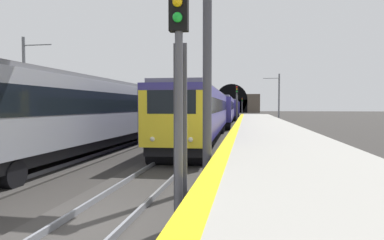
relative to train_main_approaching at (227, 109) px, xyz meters
The scene contains 13 objects.
ground_plane 47.15m from the train_main_approaching, behind, with size 320.00×320.00×0.00m, color #302D2B.
platform_right 47.36m from the train_main_approaching, behind, with size 112.00×4.96×1.08m, color #9E9B93.
platform_right_edge_strip 47.17m from the train_main_approaching, behind, with size 112.00×0.50×0.01m, color yellow.
track_main_line 47.15m from the train_main_approaching, behind, with size 160.00×3.07×0.21m.
train_main_approaching is the anchor object (origin of this frame).
train_adjacent_platform 27.54m from the train_main_approaching, 169.44° to the left, with size 40.83×3.26×4.92m.
railway_signal_near 46.78m from the train_main_approaching, behind, with size 0.39×0.38×5.17m.
railway_signal_mid 7.79m from the train_main_approaching, 166.13° to the right, with size 0.39×0.38×5.44m.
railway_signal_far 45.05m from the train_main_approaching, ahead, with size 0.39×0.38×5.09m.
overhead_signal_gantry 43.39m from the train_main_approaching, behind, with size 0.70×9.32×7.41m.
tunnel_portal 72.71m from the train_main_approaching, ahead, with size 2.93×21.37×11.97m.
catenary_mast_near 10.56m from the train_main_approaching, 134.03° to the right, with size 0.22×2.27×7.00m.
catenary_mast_far 34.47m from the train_main_approaching, 158.59° to the left, with size 0.22×2.30×7.55m.
Camera 1 is at (-6.13, -3.21, 2.62)m, focal length 30.46 mm.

